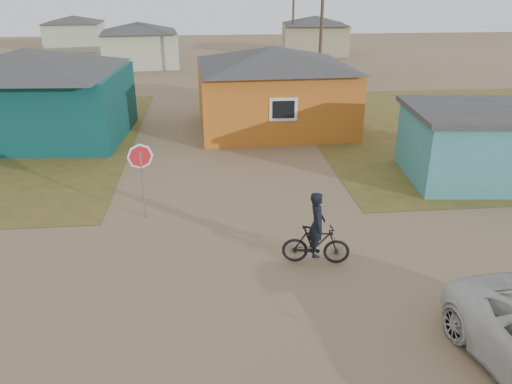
# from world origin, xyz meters

# --- Properties ---
(ground) EXTENTS (120.00, 120.00, 0.00)m
(ground) POSITION_xyz_m (0.00, 0.00, 0.00)
(ground) COLOR #84694C
(grass_ne) EXTENTS (20.00, 18.00, 0.00)m
(grass_ne) POSITION_xyz_m (14.00, 13.00, 0.01)
(grass_ne) COLOR brown
(grass_ne) RESTS_ON ground
(house_teal) EXTENTS (8.93, 7.08, 4.00)m
(house_teal) POSITION_xyz_m (-8.50, 13.50, 2.05)
(house_teal) COLOR #0A3838
(house_teal) RESTS_ON ground
(house_yellow) EXTENTS (7.72, 6.76, 3.90)m
(house_yellow) POSITION_xyz_m (2.50, 14.00, 2.00)
(house_yellow) COLOR #BD631D
(house_yellow) RESTS_ON ground
(shed_turquoise) EXTENTS (6.71, 4.93, 2.60)m
(shed_turquoise) POSITION_xyz_m (9.50, 6.50, 1.31)
(shed_turquoise) COLOR teal
(shed_turquoise) RESTS_ON ground
(house_pale_west) EXTENTS (7.04, 6.15, 3.60)m
(house_pale_west) POSITION_xyz_m (-6.00, 34.00, 1.86)
(house_pale_west) COLOR #AEB69C
(house_pale_west) RESTS_ON ground
(house_beige_east) EXTENTS (6.95, 6.05, 3.60)m
(house_beige_east) POSITION_xyz_m (10.00, 40.00, 1.86)
(house_beige_east) COLOR gray
(house_beige_east) RESTS_ON ground
(house_pale_north) EXTENTS (6.28, 5.81, 3.40)m
(house_pale_north) POSITION_xyz_m (-14.00, 46.00, 1.75)
(house_pale_north) COLOR #AEB69C
(house_pale_north) RESTS_ON ground
(utility_pole_near) EXTENTS (1.40, 0.20, 8.00)m
(utility_pole_near) POSITION_xyz_m (6.50, 22.00, 4.14)
(utility_pole_near) COLOR #47392A
(utility_pole_near) RESTS_ON ground
(utility_pole_far) EXTENTS (1.40, 0.20, 8.00)m
(utility_pole_far) POSITION_xyz_m (7.50, 38.00, 4.14)
(utility_pole_far) COLOR #47392A
(utility_pole_far) RESTS_ON ground
(stop_sign) EXTENTS (0.76, 0.10, 2.34)m
(stop_sign) POSITION_xyz_m (-2.72, 4.46, 1.73)
(stop_sign) COLOR gray
(stop_sign) RESTS_ON ground
(cyclist) EXTENTS (1.78, 0.78, 1.94)m
(cyclist) POSITION_xyz_m (1.88, 1.29, 0.71)
(cyclist) COLOR black
(cyclist) RESTS_ON ground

